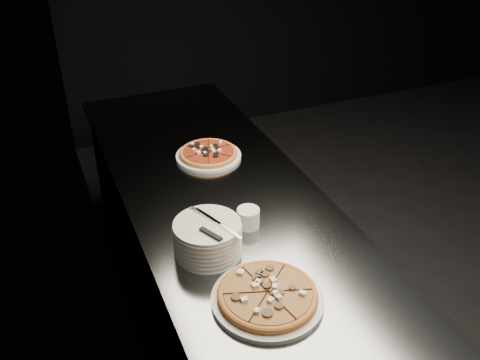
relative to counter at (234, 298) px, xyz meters
name	(u,v)px	position (x,y,z in m)	size (l,w,h in m)	color
wall_left	(119,106)	(-0.37, 0.00, 0.94)	(0.02, 5.00, 2.80)	black
counter	(234,298)	(0.00, 0.00, 0.00)	(0.74, 2.44, 0.92)	slate
pizza_mushroom	(268,296)	(-0.09, -0.49, 0.48)	(0.38, 0.38, 0.04)	silver
pizza_tomato	(208,154)	(0.05, 0.40, 0.48)	(0.29, 0.29, 0.03)	silver
plate_stack	(208,238)	(-0.17, -0.20, 0.52)	(0.22, 0.22, 0.12)	silver
cutlery	(211,225)	(-0.16, -0.22, 0.58)	(0.09, 0.24, 0.01)	silver
ramekin	(248,217)	(0.01, -0.12, 0.50)	(0.08, 0.08, 0.07)	white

